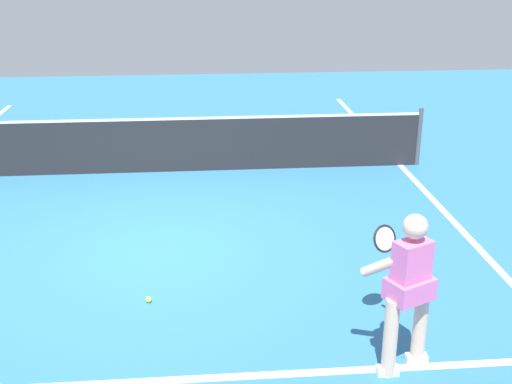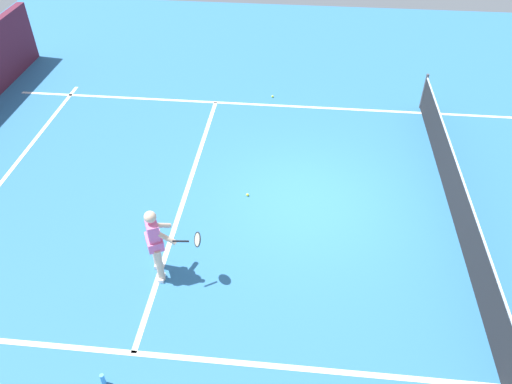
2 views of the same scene
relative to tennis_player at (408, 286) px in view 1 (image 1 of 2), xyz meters
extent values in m
plane|color=teal|center=(-2.39, 2.70, -0.85)|extent=(25.03, 25.03, 0.00)
cube|color=white|center=(-2.39, -0.03, -0.84)|extent=(8.32, 0.10, 0.01)
cube|color=white|center=(1.77, 2.70, -0.84)|extent=(0.10, 17.25, 0.01)
cylinder|color=#4C4C51|center=(2.07, 5.86, -0.32)|extent=(0.08, 0.08, 1.05)
cube|color=#232326|center=(-2.39, 5.86, -0.38)|extent=(8.84, 0.02, 0.93)
cube|color=white|center=(-2.39, 5.86, 0.10)|extent=(8.84, 0.02, 0.04)
cylinder|color=beige|center=(-0.16, -0.11, -0.46)|extent=(0.13, 0.13, 0.78)
cylinder|color=beige|center=(0.17, 0.05, -0.46)|extent=(0.13, 0.13, 0.78)
cube|color=white|center=(-0.16, -0.11, -0.81)|extent=(0.20, 0.10, 0.08)
cube|color=white|center=(0.17, 0.05, -0.81)|extent=(0.20, 0.10, 0.08)
cube|color=pink|center=(0.00, -0.03, 0.19)|extent=(0.38, 0.32, 0.52)
cube|color=pink|center=(0.00, -0.03, -0.01)|extent=(0.48, 0.43, 0.20)
sphere|color=beige|center=(0.00, -0.03, 0.59)|extent=(0.22, 0.22, 0.22)
cylinder|color=beige|center=(-0.20, 0.04, 0.21)|extent=(0.43, 0.37, 0.37)
cylinder|color=beige|center=(0.07, 0.17, 0.21)|extent=(0.10, 0.48, 0.37)
cylinder|color=black|center=(0.13, 0.50, 0.17)|extent=(0.16, 0.28, 0.14)
torus|color=black|center=(-0.01, 0.77, 0.11)|extent=(0.31, 0.23, 0.28)
cylinder|color=beige|center=(-0.01, 0.77, 0.11)|extent=(0.25, 0.19, 0.23)
sphere|color=#D1E533|center=(-2.43, 1.38, -0.81)|extent=(0.07, 0.07, 0.07)
camera|label=1|loc=(-1.79, -4.93, 2.81)|focal=45.21mm
camera|label=2|loc=(6.23, 2.45, 6.49)|focal=35.32mm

